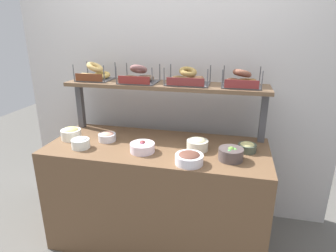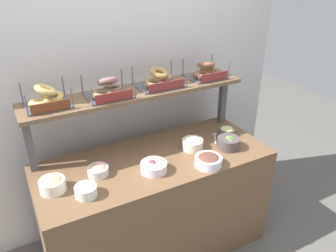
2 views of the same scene
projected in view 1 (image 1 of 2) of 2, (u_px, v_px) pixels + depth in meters
The scene contains 19 objects.
ground_plane at pixel (158, 236), 2.47m from camera, with size 8.00×8.00×0.00m, color #595651.
back_wall at pixel (173, 87), 2.58m from camera, with size 2.87×0.06×2.40m, color beige.
deli_counter at pixel (158, 194), 2.33m from camera, with size 1.67×0.70×0.85m, color brown.
shelf_riser_left at pixel (81, 105), 2.54m from camera, with size 0.05×0.05×0.40m, color #4C4C51.
shelf_riser_right at pixel (263, 117), 2.20m from camera, with size 0.05×0.05×0.40m, color #4C4C51.
upper_shelf at pixel (165, 85), 2.30m from camera, with size 1.63×0.32×0.03m, color brown.
bowl_veggie_mix at pixel (231, 154), 1.94m from camera, with size 0.17×0.17×0.09m.
bowl_hummus at pixel (247, 147), 2.07m from camera, with size 0.13×0.13×0.07m.
bowl_cream_cheese at pixel (81, 142), 2.13m from camera, with size 0.13×0.13×0.09m.
bowl_lox_spread at pixel (107, 136), 2.27m from camera, with size 0.14×0.14×0.07m.
bowl_potato_salad at pixel (197, 144), 2.10m from camera, with size 0.16×0.16×0.09m.
bowl_beet_salad at pixel (142, 147), 2.07m from camera, with size 0.18×0.18×0.08m.
bowl_egg_salad at pixel (71, 133), 2.30m from camera, with size 0.16×0.16×0.10m.
bowl_chocolate_spread at pixel (189, 158), 1.89m from camera, with size 0.19×0.19×0.08m.
serving_spoon_near_plate at pixel (232, 149), 2.11m from camera, with size 0.11×0.15×0.01m.
bagel_basket_sesame at pixel (95, 74), 2.43m from camera, with size 0.28×0.24×0.16m.
bagel_basket_poppy at pixel (138, 77), 2.31m from camera, with size 0.30×0.26×0.16m.
bagel_basket_everything at pixel (188, 78), 2.24m from camera, with size 0.34×0.26×0.14m.
bagel_basket_cinnamon_raisin at pixel (241, 80), 2.16m from camera, with size 0.29×0.25×0.14m.
Camera 1 is at (0.54, -1.94, 1.71)m, focal length 30.59 mm.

